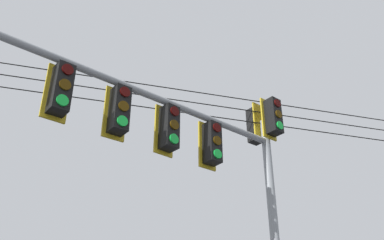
{
  "coord_description": "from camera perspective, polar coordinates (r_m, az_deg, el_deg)",
  "views": [
    {
      "loc": [
        9.66,
        0.32,
        1.76
      ],
      "look_at": [
        2.15,
        -1.61,
        5.99
      ],
      "focal_mm": 40.21,
      "sensor_mm": 36.0,
      "label": 1
    }
  ],
  "objects": [
    {
      "name": "overhead_wire_span",
      "position": [
        11.16,
        15.27,
        0.07
      ],
      "size": [
        12.48,
        23.74,
        1.37
      ],
      "color": "black"
    },
    {
      "name": "signal_mast_assembly",
      "position": [
        8.82,
        2.42,
        -4.83
      ],
      "size": [
        5.52,
        4.3,
        7.24
      ],
      "color": "gray",
      "rests_on": "ground"
    }
  ]
}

